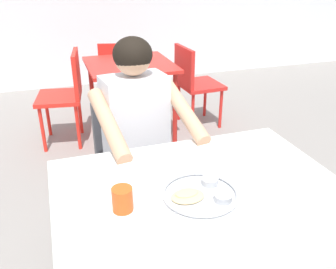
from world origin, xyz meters
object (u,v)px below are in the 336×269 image
Objects in this scene: thali_tray at (201,193)px; chair_foreground at (131,157)px; table_foreground at (204,208)px; chair_red_left at (67,91)px; drinking_cup at (122,199)px; table_background_red at (130,73)px; chair_red_right at (193,80)px; chair_red_far at (119,71)px; diner_foreground at (142,134)px.

chair_foreground reaches higher than thali_tray.
chair_red_left reaches higher than table_foreground.
drinking_cup is 0.11× the size of table_background_red.
chair_red_right is at bearing 1.08° from table_background_red.
chair_red_far is (0.33, 1.97, -0.00)m from chair_foreground.
drinking_cup is 2.51m from chair_red_right.
table_foreground is at bearing -82.60° from diner_foreground.
chair_red_far is at bearing 80.63° from chair_foreground.
chair_red_left is at bearing 91.72° from drinking_cup.
diner_foreground reaches higher than thali_tray.
thali_tray is 0.93m from chair_foreground.
chair_foreground reaches higher than chair_red_far.
chair_foreground is 1.02× the size of chair_red_far.
chair_foreground is at bearing -99.37° from chair_red_far.
table_background_red is (0.31, 1.32, 0.15)m from chair_foreground.
thali_tray is at bearing -84.44° from chair_foreground.
table_foreground is at bearing -111.19° from chair_red_right.
table_foreground is 2.24m from chair_red_left.
chair_red_right is (0.87, 2.21, -0.27)m from thali_tray.
chair_red_right is at bearing 68.42° from thali_tray.
diner_foreground is 1.43× the size of chair_red_left.
drinking_cup reaches higher than chair_red_right.
thali_tray is 0.30m from drinking_cup.
drinking_cup is at bearing 177.71° from thali_tray.
table_foreground is 0.66m from diner_foreground.
diner_foreground reaches higher than table_foreground.
table_foreground is at bearing -94.40° from chair_red_far.
drinking_cup reaches higher than table_foreground.
drinking_cup is 0.11× the size of chair_red_far.
diner_foreground is 2.22m from chair_red_far.
drinking_cup is at bearing -103.48° from table_background_red.
chair_foreground is at bearing 97.07° from table_foreground.
drinking_cup reaches higher than chair_foreground.
chair_red_far reaches higher than table_background_red.
table_background_red is at bearing 79.47° from diner_foreground.
chair_red_left reaches higher than chair_red_right.
chair_red_right is at bearing 58.84° from diner_foreground.
chair_red_left reaches higher than chair_red_far.
drinking_cup is 2.26m from table_background_red.
chair_red_left is (-0.28, 1.33, 0.04)m from chair_foreground.
chair_red_right reaches higher than thali_tray.
diner_foreground is at bearing -121.16° from chair_red_right.
table_background_red is at bearing 84.20° from thali_tray.
table_background_red is (0.22, 2.20, -0.14)m from thali_tray.
chair_red_far is at bearing 46.45° from chair_red_left.
thali_tray is 2.25m from chair_red_left.
thali_tray is 0.24× the size of diner_foreground.
chair_red_left is 1.24m from chair_red_right.
table_background_red is (0.52, 2.19, -0.17)m from drinking_cup.
thali_tray is at bearing -84.60° from diner_foreground.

